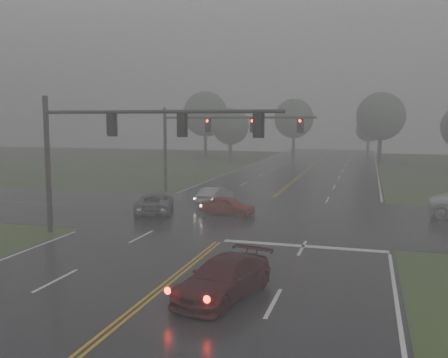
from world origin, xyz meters
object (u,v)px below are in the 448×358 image
(sedan_red, at_px, (228,215))
(car_grey, at_px, (155,213))
(signal_gantry_near, at_px, (113,138))
(sedan_silver, at_px, (215,204))
(signal_gantry_far, at_px, (209,133))
(sedan_maroon, at_px, (224,298))

(sedan_red, xyz_separation_m, car_grey, (-5.21, -0.60, 0.00))
(car_grey, bearing_deg, signal_gantry_near, 78.05)
(sedan_silver, distance_m, signal_gantry_far, 8.11)
(sedan_red, bearing_deg, signal_gantry_near, 160.41)
(sedan_red, distance_m, car_grey, 5.25)
(sedan_maroon, distance_m, sedan_red, 15.94)
(signal_gantry_far, bearing_deg, sedan_silver, -68.31)
(sedan_red, height_order, signal_gantry_near, signal_gantry_near)
(sedan_maroon, height_order, car_grey, car_grey)
(signal_gantry_near, height_order, signal_gantry_far, signal_gantry_near)
(car_grey, height_order, signal_gantry_far, signal_gantry_far)
(sedan_maroon, xyz_separation_m, signal_gantry_near, (-8.56, 7.63, 5.54))
(sedan_maroon, height_order, signal_gantry_near, signal_gantry_near)
(sedan_silver, bearing_deg, car_grey, 63.78)
(sedan_silver, bearing_deg, signal_gantry_far, -60.78)
(sedan_maroon, xyz_separation_m, sedan_red, (-4.14, 15.39, 0.00))
(car_grey, xyz_separation_m, signal_gantry_far, (0.78, 10.19, 5.36))
(sedan_red, bearing_deg, sedan_maroon, -154.91)
(sedan_red, xyz_separation_m, signal_gantry_far, (-4.43, 9.58, 5.36))
(sedan_maroon, xyz_separation_m, signal_gantry_far, (-8.58, 24.98, 5.36))
(sedan_maroon, xyz_separation_m, sedan_silver, (-6.33, 19.32, 0.00))
(sedan_maroon, relative_size, car_grey, 0.96)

